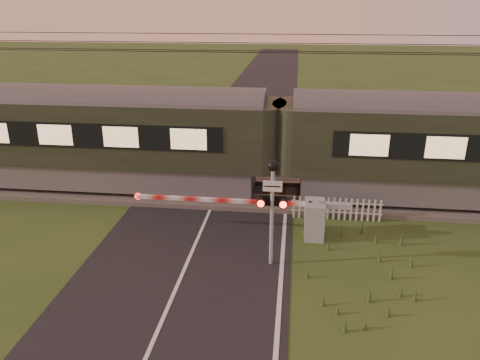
# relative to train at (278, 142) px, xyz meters

# --- Properties ---
(ground) EXTENTS (160.00, 160.00, 0.00)m
(ground) POSITION_rel_train_xyz_m (-2.36, -6.50, -2.21)
(ground) COLOR #2A461B
(ground) RESTS_ON ground
(road) EXTENTS (6.00, 140.00, 0.03)m
(road) POSITION_rel_train_xyz_m (-2.34, -6.73, -2.20)
(road) COLOR black
(road) RESTS_ON ground
(track_bed) EXTENTS (140.00, 3.40, 0.39)m
(track_bed) POSITION_rel_train_xyz_m (-2.36, 0.00, -2.14)
(track_bed) COLOR #47423D
(track_bed) RESTS_ON ground
(overhead_wires) EXTENTS (120.00, 0.62, 0.62)m
(overhead_wires) POSITION_rel_train_xyz_m (-2.36, 0.00, 3.52)
(overhead_wires) COLOR black
(overhead_wires) RESTS_ON ground
(train) EXTENTS (41.32, 2.85, 3.85)m
(train) POSITION_rel_train_xyz_m (0.00, 0.00, 0.00)
(train) COLOR slate
(train) RESTS_ON ground
(boom_gate) EXTENTS (7.04, 0.94, 1.25)m
(boom_gate) POSITION_rel_train_xyz_m (1.05, -3.27, -1.53)
(boom_gate) COLOR gray
(boom_gate) RESTS_ON ground
(crossing_signal) EXTENTS (0.81, 0.34, 3.17)m
(crossing_signal) POSITION_rel_train_xyz_m (0.06, -5.16, -0.03)
(crossing_signal) COLOR gray
(crossing_signal) RESTS_ON ground
(picket_fence) EXTENTS (3.16, 0.07, 0.81)m
(picket_fence) POSITION_rel_train_xyz_m (2.16, -1.89, -1.80)
(picket_fence) COLOR silver
(picket_fence) RESTS_ON ground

